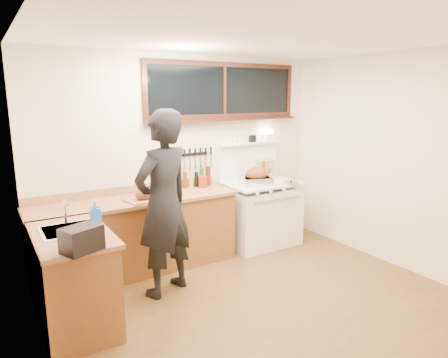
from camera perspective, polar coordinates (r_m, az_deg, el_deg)
ground_plane at (r=4.29m, az=5.67°, el=-17.49°), size 4.00×3.50×0.02m
room_shell at (r=3.77m, az=6.19°, el=5.09°), size 4.10×3.60×2.65m
counter_back at (r=4.93m, az=-12.28°, el=-7.78°), size 2.44×0.64×1.00m
counter_left at (r=3.98m, az=-20.70°, el=-13.26°), size 0.64×1.09×0.90m
sink_unit at (r=3.91m, az=-21.07°, el=-7.51°), size 0.50×0.45×0.37m
vintage_stove at (r=5.71m, az=5.18°, el=-4.67°), size 1.02×0.74×1.60m
back_window at (r=5.50m, az=0.11°, el=11.62°), size 2.32×0.13×0.77m
left_doorway at (r=2.62m, az=-22.91°, el=-11.69°), size 0.02×1.04×2.17m
knife_strip at (r=5.33m, az=-4.35°, el=3.43°), size 0.52×0.03×0.28m
man at (r=4.20m, az=-8.63°, el=-3.58°), size 0.84×0.70×1.96m
soap_bottle at (r=3.98m, az=-17.92°, el=-4.52°), size 0.11×0.11×0.21m
toaster at (r=3.31m, az=-19.66°, el=-8.08°), size 0.34×0.30×0.20m
cutting_board at (r=4.68m, az=-11.21°, el=-2.39°), size 0.46×0.38×0.14m
roast_turkey at (r=5.44m, az=4.67°, el=0.30°), size 0.47×0.41×0.24m
stockpot at (r=5.89m, az=5.80°, el=1.50°), size 0.32×0.32×0.27m
saucepan at (r=5.75m, az=4.77°, el=0.56°), size 0.19×0.30×0.13m
pot_lid at (r=5.56m, az=9.56°, el=-0.50°), size 0.30×0.30×0.04m
coffee_tin at (r=5.23m, az=-3.05°, el=-0.40°), size 0.12×0.11×0.16m
pitcher at (r=5.04m, az=-7.20°, el=-0.77°), size 0.12×0.12×0.19m
bottle_cluster at (r=5.30m, az=-3.69°, el=0.15°), size 0.41×0.07×0.26m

